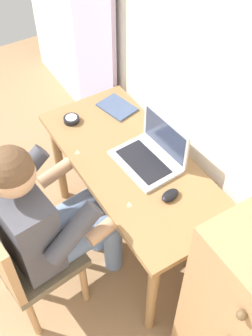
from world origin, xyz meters
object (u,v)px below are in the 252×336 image
at_px(notebook_pad, 117,107).
at_px(laptop, 152,153).
at_px(desk, 132,176).
at_px(chair, 22,257).
at_px(desk_clock, 72,119).
at_px(person_seated, 49,217).
at_px(computer_mouse, 170,195).

bearing_deg(notebook_pad, laptop, -20.56).
distance_m(desk, chair, 0.70).
xyz_separation_m(laptop, desk_clock, (-0.49, -0.22, -0.04)).
relative_size(person_seated, computer_mouse, 11.81).
bearing_deg(person_seated, notebook_pad, 125.25).
bearing_deg(person_seated, desk_clock, 142.80).
bearing_deg(person_seated, desk, 95.96).
relative_size(desk, laptop, 3.34).
bearing_deg(laptop, person_seated, -88.93).
xyz_separation_m(desk, laptop, (0.04, 0.09, 0.17)).
relative_size(computer_mouse, notebook_pad, 0.48).
bearing_deg(notebook_pad, computer_mouse, -22.82).
bearing_deg(laptop, notebook_pad, 172.49).
relative_size(desk, person_seated, 1.01).
height_order(chair, person_seated, person_seated).
height_order(computer_mouse, desk_clock, computer_mouse).
distance_m(laptop, computer_mouse, 0.26).
xyz_separation_m(desk, person_seated, (0.05, -0.51, 0.06)).
bearing_deg(desk_clock, laptop, 24.40).
height_order(person_seated, desk_clock, person_seated).
xyz_separation_m(person_seated, laptop, (-0.01, 0.60, 0.11)).
height_order(desk, notebook_pad, notebook_pad).
xyz_separation_m(chair, desk_clock, (-0.52, 0.56, 0.26)).
bearing_deg(desk, person_seated, -84.04).
height_order(laptop, desk_clock, laptop).
bearing_deg(desk, laptop, 65.18).
bearing_deg(chair, laptop, 92.26).
relative_size(laptop, notebook_pad, 1.70).
xyz_separation_m(desk, computer_mouse, (0.30, 0.03, 0.13)).
xyz_separation_m(desk_clock, notebook_pad, (0.03, 0.28, -0.01)).
xyz_separation_m(laptop, notebook_pad, (-0.45, 0.06, -0.05)).
xyz_separation_m(person_seated, computer_mouse, (0.24, 0.54, 0.08)).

